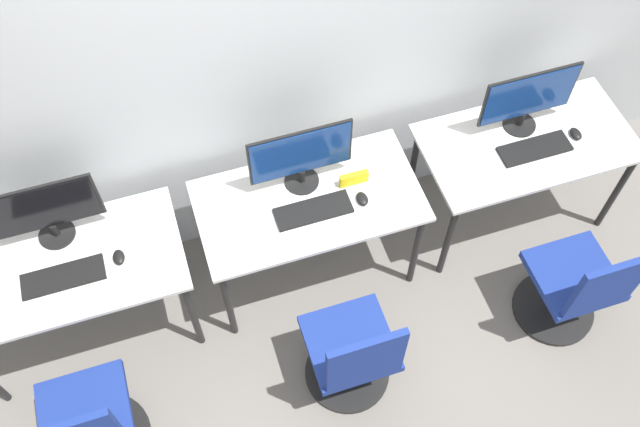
% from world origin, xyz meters
% --- Properties ---
extents(ground_plane, '(20.00, 20.00, 0.00)m').
position_xyz_m(ground_plane, '(0.00, 0.00, 0.00)').
color(ground_plane, slate).
extents(wall_back, '(12.00, 0.05, 2.80)m').
position_xyz_m(wall_back, '(0.00, 0.77, 1.40)').
color(wall_back, '#B7BCC1').
rests_on(wall_back, ground_plane).
extents(desk_left, '(1.21, 0.65, 0.74)m').
position_xyz_m(desk_left, '(-1.31, 0.32, 0.66)').
color(desk_left, silver).
rests_on(desk_left, ground_plane).
extents(monitor_left, '(0.56, 0.19, 0.41)m').
position_xyz_m(monitor_left, '(-1.31, 0.52, 0.97)').
color(monitor_left, black).
rests_on(monitor_left, desk_left).
extents(keyboard_left, '(0.41, 0.14, 0.02)m').
position_xyz_m(keyboard_left, '(-1.31, 0.25, 0.75)').
color(keyboard_left, black).
rests_on(keyboard_left, desk_left).
extents(mouse_left, '(0.06, 0.09, 0.03)m').
position_xyz_m(mouse_left, '(-1.03, 0.28, 0.76)').
color(mouse_left, black).
rests_on(mouse_left, desk_left).
extents(desk_center, '(1.21, 0.65, 0.74)m').
position_xyz_m(desk_center, '(0.00, 0.32, 0.66)').
color(desk_center, silver).
rests_on(desk_center, ground_plane).
extents(monitor_center, '(0.56, 0.19, 0.41)m').
position_xyz_m(monitor_center, '(0.00, 0.45, 0.97)').
color(monitor_center, black).
rests_on(monitor_center, desk_center).
extents(keyboard_center, '(0.41, 0.14, 0.02)m').
position_xyz_m(keyboard_center, '(0.00, 0.24, 0.75)').
color(keyboard_center, black).
rests_on(keyboard_center, desk_center).
extents(mouse_center, '(0.06, 0.09, 0.03)m').
position_xyz_m(mouse_center, '(0.27, 0.23, 0.76)').
color(mouse_center, black).
rests_on(mouse_center, desk_center).
extents(office_chair_center, '(0.48, 0.48, 0.90)m').
position_xyz_m(office_chair_center, '(-0.01, -0.45, 0.37)').
color(office_chair_center, black).
rests_on(office_chair_center, ground_plane).
extents(desk_right, '(1.21, 0.65, 0.74)m').
position_xyz_m(desk_right, '(1.31, 0.32, 0.66)').
color(desk_right, silver).
rests_on(desk_right, ground_plane).
extents(monitor_right, '(0.56, 0.19, 0.41)m').
position_xyz_m(monitor_right, '(1.31, 0.45, 0.97)').
color(monitor_right, black).
rests_on(monitor_right, desk_right).
extents(keyboard_right, '(0.41, 0.14, 0.02)m').
position_xyz_m(keyboard_right, '(1.31, 0.25, 0.75)').
color(keyboard_right, black).
rests_on(keyboard_right, desk_right).
extents(mouse_right, '(0.06, 0.09, 0.03)m').
position_xyz_m(mouse_right, '(1.58, 0.28, 0.76)').
color(mouse_right, black).
rests_on(mouse_right, desk_right).
extents(office_chair_right, '(0.48, 0.48, 0.90)m').
position_xyz_m(office_chair_right, '(1.30, -0.46, 0.37)').
color(office_chair_right, black).
rests_on(office_chair_right, ground_plane).
extents(placard_center, '(0.16, 0.03, 0.08)m').
position_xyz_m(placard_center, '(0.27, 0.36, 0.78)').
color(placard_center, yellow).
rests_on(placard_center, desk_center).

